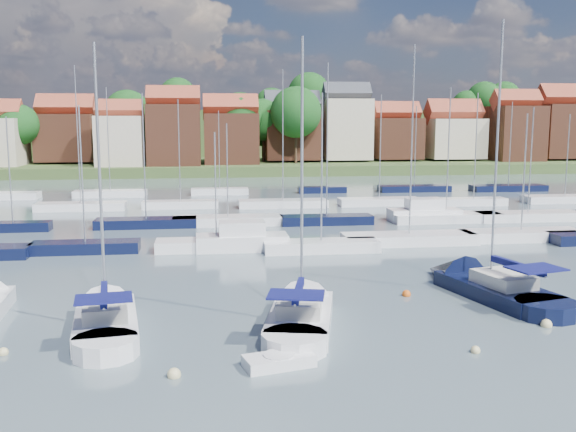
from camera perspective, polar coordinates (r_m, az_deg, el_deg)
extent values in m
plane|color=#495A64|center=(69.73, -0.72, 0.37)|extent=(260.00, 260.00, 0.00)
cube|color=white|center=(32.03, -15.87, -9.42)|extent=(3.74, 7.12, 1.20)
cone|color=white|center=(36.10, -15.83, -7.37)|extent=(3.26, 3.66, 2.83)
cylinder|color=white|center=(28.82, -15.90, -11.47)|extent=(3.19, 3.19, 1.20)
cube|color=beige|center=(31.31, -15.95, -8.03)|extent=(2.35, 3.08, 0.70)
cylinder|color=#B2B2B7|center=(31.12, -16.38, 3.02)|extent=(0.14, 0.14, 12.58)
cylinder|color=#B2B2B7|center=(30.17, -16.02, -6.98)|extent=(0.62, 3.75, 0.10)
cube|color=#0F124E|center=(30.13, -16.04, -6.71)|extent=(0.79, 3.59, 0.35)
cube|color=#0F124E|center=(28.90, -16.07, -7.05)|extent=(2.62, 2.01, 0.08)
cube|color=white|center=(31.56, 1.13, -9.36)|extent=(4.40, 7.46, 1.20)
cone|color=white|center=(35.72, 1.67, -7.21)|extent=(3.60, 3.96, 2.91)
cylinder|color=white|center=(28.27, 0.58, -11.53)|extent=(3.49, 3.49, 1.20)
cube|color=beige|center=(30.81, 1.07, -7.96)|extent=(2.64, 3.29, 0.70)
cylinder|color=#B2B2B7|center=(30.62, 1.24, 3.61)|extent=(0.14, 0.14, 12.93)
cylinder|color=#B2B2B7|center=(29.65, 0.93, -6.91)|extent=(0.97, 3.80, 0.10)
cube|color=#0F124E|center=(29.61, 0.93, -6.63)|extent=(1.12, 3.66, 0.35)
cube|color=#0F124E|center=(28.36, 0.72, -7.01)|extent=(2.80, 2.26, 0.08)
cube|color=black|center=(38.25, 18.01, -6.57)|extent=(4.91, 8.17, 1.20)
cone|color=black|center=(41.92, 13.89, -5.08)|extent=(3.97, 4.36, 3.18)
cylinder|color=black|center=(35.51, 21.93, -7.94)|extent=(3.85, 3.85, 1.20)
cube|color=beige|center=(37.63, 18.59, -5.35)|extent=(2.92, 3.62, 0.70)
cylinder|color=#B2B2B7|center=(37.45, 18.06, 5.27)|extent=(0.14, 0.14, 14.45)
cylinder|color=#B2B2B7|center=(36.66, 19.71, -4.41)|extent=(1.11, 4.14, 0.10)
cube|color=#0F124E|center=(36.63, 19.73, -4.18)|extent=(1.25, 3.98, 0.35)
cube|color=#0F124E|center=(35.60, 21.19, -4.37)|extent=(3.08, 2.50, 0.08)
cube|color=white|center=(26.76, -0.81, -12.83)|extent=(3.07, 1.96, 0.56)
cylinder|color=white|center=(26.70, -0.81, -12.52)|extent=(1.32, 1.32, 0.36)
sphere|color=beige|center=(30.62, -23.96, -11.19)|extent=(0.43, 0.43, 0.43)
sphere|color=beige|center=(26.21, -10.09, -13.91)|extent=(0.54, 0.54, 0.54)
sphere|color=#D85914|center=(29.94, 1.21, -10.87)|extent=(0.43, 0.43, 0.43)
sphere|color=beige|center=(29.43, 16.32, -11.58)|extent=(0.42, 0.42, 0.42)
sphere|color=#D85914|center=(37.46, 10.48, -7.00)|extent=(0.50, 0.50, 0.50)
sphere|color=beige|center=(34.01, 21.97, -9.11)|extent=(0.54, 0.54, 0.54)
cube|color=black|center=(50.81, -17.56, -2.73)|extent=(8.01, 2.24, 1.00)
cylinder|color=#B2B2B7|center=(50.06, -17.85, 3.54)|extent=(0.12, 0.12, 10.16)
cube|color=white|center=(49.68, -6.38, -2.63)|extent=(9.22, 2.58, 1.00)
cylinder|color=#B2B2B7|center=(49.00, -6.47, 2.64)|extent=(0.12, 0.12, 8.18)
cube|color=white|center=(48.90, 2.97, -2.77)|extent=(8.78, 2.46, 1.00)
cylinder|color=#B2B2B7|center=(48.08, 3.02, 4.29)|extent=(0.12, 0.12, 11.06)
cube|color=white|center=(52.72, 10.71, -2.08)|extent=(10.79, 3.02, 1.00)
cylinder|color=#B2B2B7|center=(51.86, 10.96, 6.57)|extent=(0.12, 0.12, 14.87)
cube|color=white|center=(56.82, 19.99, -1.68)|extent=(10.13, 2.84, 1.00)
cylinder|color=#B2B2B7|center=(56.17, 20.27, 3.64)|extent=(0.12, 0.12, 9.59)
cube|color=white|center=(49.53, -4.11, -2.46)|extent=(7.00, 2.60, 1.40)
cube|color=white|center=(49.33, -4.12, -1.20)|extent=(3.50, 2.20, 1.30)
cube|color=black|center=(62.69, -23.25, -0.94)|extent=(6.54, 1.83, 1.00)
cylinder|color=#B2B2B7|center=(62.10, -23.53, 3.78)|extent=(0.12, 0.12, 9.37)
cube|color=black|center=(61.18, -12.49, -0.66)|extent=(9.30, 2.60, 1.00)
cylinder|color=#B2B2B7|center=(60.51, -12.68, 5.18)|extent=(0.12, 0.12, 11.48)
cube|color=white|center=(61.34, -5.36, -0.47)|extent=(10.40, 2.91, 1.00)
cylinder|color=#B2B2B7|center=(60.77, -5.43, 4.08)|extent=(0.12, 0.12, 8.77)
cube|color=black|center=(61.68, 3.44, -0.40)|extent=(8.80, 2.46, 1.00)
cylinder|color=#B2B2B7|center=(60.96, 3.51, 6.73)|extent=(0.12, 0.12, 14.33)
cube|color=white|center=(64.87, 13.86, -0.19)|extent=(10.73, 3.00, 1.00)
cylinder|color=#B2B2B7|center=(64.22, 14.07, 5.61)|extent=(0.12, 0.12, 12.14)
cube|color=white|center=(68.20, 20.53, -0.07)|extent=(10.48, 2.93, 1.00)
cylinder|color=#B2B2B7|center=(67.64, 20.78, 4.66)|extent=(0.12, 0.12, 10.28)
cube|color=white|center=(64.95, 12.00, 0.02)|extent=(7.00, 2.60, 1.40)
cube|color=white|center=(64.80, 12.03, 0.98)|extent=(3.50, 2.20, 1.30)
cube|color=white|center=(74.63, -17.92, 0.76)|extent=(9.71, 2.72, 1.00)
cylinder|color=#B2B2B7|center=(74.03, -18.20, 6.86)|extent=(0.12, 0.12, 14.88)
cube|color=white|center=(73.72, -9.53, 0.97)|extent=(8.49, 2.38, 1.00)
cylinder|color=#B2B2B7|center=(73.18, -9.65, 5.76)|extent=(0.12, 0.12, 11.31)
cube|color=white|center=(73.49, -0.46, 1.07)|extent=(10.16, 2.85, 1.00)
cylinder|color=#B2B2B7|center=(72.88, -0.46, 7.15)|extent=(0.12, 0.12, 14.59)
cube|color=white|center=(75.82, 8.10, 1.21)|extent=(9.53, 2.67, 1.00)
cylinder|color=#B2B2B7|center=(75.28, 8.21, 6.09)|extent=(0.12, 0.12, 11.91)
cube|color=white|center=(78.20, 16.16, 1.18)|extent=(7.62, 2.13, 1.00)
cylinder|color=#B2B2B7|center=(77.67, 16.36, 5.99)|extent=(0.12, 0.12, 12.13)
cube|color=white|center=(84.68, 23.37, 1.36)|extent=(10.17, 2.85, 1.00)
cylinder|color=#B2B2B7|center=(84.24, 23.59, 4.98)|extent=(0.12, 0.12, 9.73)
cube|color=white|center=(86.49, -15.51, 1.89)|extent=(9.24, 2.59, 1.00)
cylinder|color=#B2B2B7|center=(85.99, -15.70, 6.58)|extent=(0.12, 0.12, 13.17)
cube|color=white|center=(86.40, -6.09, 2.15)|extent=(7.57, 2.12, 1.00)
cylinder|color=#B2B2B7|center=(85.95, -6.15, 5.87)|extent=(0.12, 0.12, 10.24)
cube|color=black|center=(88.00, 3.04, 2.30)|extent=(6.58, 1.84, 1.00)
cylinder|color=#B2B2B7|center=(87.62, 3.07, 5.23)|extent=(0.12, 0.12, 8.01)
cube|color=black|center=(91.22, 11.15, 2.37)|extent=(9.92, 2.78, 1.00)
cylinder|color=#B2B2B7|center=(90.78, 11.26, 6.11)|extent=(0.12, 0.12, 10.92)
cube|color=black|center=(95.37, 18.98, 2.33)|extent=(10.55, 2.95, 1.00)
cylinder|color=#B2B2B7|center=(94.95, 19.16, 6.09)|extent=(0.12, 0.12, 11.51)
cube|color=#3D552A|center=(146.08, -4.29, 4.77)|extent=(200.00, 70.00, 3.00)
cube|color=#3D552A|center=(170.80, -4.78, 6.89)|extent=(200.00, 60.00, 14.00)
cube|color=brown|center=(128.93, -19.02, 6.61)|extent=(10.37, 9.97, 8.73)
cube|color=brown|center=(128.90, -19.15, 9.11)|extent=(10.57, 5.13, 5.13)
cube|color=beige|center=(118.51, -14.66, 6.43)|extent=(8.09, 8.80, 8.96)
cube|color=brown|center=(118.46, -14.76, 9.08)|extent=(8.25, 4.00, 4.00)
cube|color=brown|center=(118.62, -10.08, 7.07)|extent=(9.36, 10.17, 10.97)
cube|color=brown|center=(118.64, -10.16, 10.27)|extent=(9.54, 4.63, 4.63)
cube|color=brown|center=(120.34, -5.09, 6.81)|extent=(9.90, 8.56, 9.42)
cube|color=brown|center=(120.31, -5.13, 9.64)|extent=(10.10, 4.90, 4.90)
cube|color=brown|center=(126.39, 0.36, 7.22)|extent=(10.59, 8.93, 9.49)
cube|color=#383A42|center=(126.39, 0.36, 9.96)|extent=(10.80, 5.24, 5.24)
cube|color=beige|center=(127.41, 5.19, 7.68)|extent=(9.01, 8.61, 11.65)
cube|color=#383A42|center=(127.50, 5.23, 10.79)|extent=(9.19, 4.46, 4.46)
cube|color=brown|center=(131.29, 9.55, 6.83)|extent=(9.10, 9.34, 8.00)
cube|color=brown|center=(131.24, 9.61, 9.06)|extent=(9.28, 4.50, 4.50)
cube|color=beige|center=(134.81, 14.43, 6.69)|extent=(10.86, 9.59, 7.88)
cube|color=brown|center=(134.77, 14.51, 8.93)|extent=(11.07, 5.37, 5.37)
cube|color=brown|center=(137.21, 19.48, 6.90)|extent=(9.18, 9.96, 10.97)
cube|color=brown|center=(137.23, 19.62, 9.66)|extent=(9.36, 4.54, 4.54)
cube|color=brown|center=(143.83, 23.34, 6.94)|extent=(11.39, 9.67, 10.76)
cube|color=brown|center=(143.88, 23.51, 9.64)|extent=(11.62, 5.64, 5.64)
cylinder|color=#382619|center=(157.98, 16.94, 7.69)|extent=(0.50, 0.50, 4.47)
sphere|color=#1B5219|center=(158.04, 17.03, 9.89)|extent=(8.18, 8.18, 8.18)
cylinder|color=#382619|center=(125.15, -2.17, 5.77)|extent=(0.50, 0.50, 4.46)
sphere|color=#1B5219|center=(125.00, -2.18, 8.54)|extent=(8.15, 8.15, 8.15)
cylinder|color=#382619|center=(144.12, 1.86, 8.03)|extent=(0.50, 0.50, 5.15)
sphere|color=#1B5219|center=(144.22, 1.88, 10.81)|extent=(9.41, 9.41, 9.41)
cylinder|color=#382619|center=(144.95, -9.71, 7.96)|extent=(0.50, 0.50, 4.56)
sphere|color=#1B5219|center=(145.03, -9.78, 10.40)|extent=(8.34, 8.34, 8.34)
cylinder|color=#382619|center=(134.76, -13.98, 5.87)|extent=(0.50, 0.50, 5.15)
sphere|color=#1B5219|center=(134.64, -14.09, 8.85)|extent=(9.42, 9.42, 9.42)
cylinder|color=#382619|center=(139.29, -20.29, 6.74)|extent=(0.50, 0.50, 3.42)
sphere|color=#1B5219|center=(139.26, -20.39, 8.65)|extent=(6.26, 6.26, 6.26)
cylinder|color=#382619|center=(135.17, 1.86, 5.84)|extent=(0.50, 0.50, 3.77)
sphere|color=#1B5219|center=(135.02, 1.87, 8.00)|extent=(6.89, 6.89, 6.89)
cylinder|color=#382619|center=(120.83, 0.70, 5.86)|extent=(0.50, 0.50, 5.21)
sphere|color=#1B5219|center=(120.70, 0.71, 9.21)|extent=(9.53, 9.53, 9.53)
cylinder|color=#382619|center=(147.96, 20.89, 5.36)|extent=(0.50, 0.50, 2.97)
sphere|color=#1B5219|center=(147.82, 20.97, 6.92)|extent=(5.44, 5.44, 5.44)
cylinder|color=#382619|center=(122.63, -4.23, 5.79)|extent=(0.50, 0.50, 4.84)
sphere|color=#1B5219|center=(122.48, -4.26, 8.86)|extent=(8.85, 8.85, 8.85)
cylinder|color=#382619|center=(156.54, 15.52, 7.62)|extent=(0.50, 0.50, 3.72)
sphere|color=#1B5219|center=(156.56, 15.60, 9.47)|extent=(6.80, 6.80, 6.80)
cylinder|color=#382619|center=(137.65, 19.47, 5.46)|extent=(0.50, 0.50, 4.05)
sphere|color=#1B5219|center=(137.51, 19.59, 7.74)|extent=(7.40, 7.40, 7.40)
cylinder|color=#382619|center=(125.86, -22.68, 5.03)|extent=(0.50, 0.50, 4.00)
sphere|color=#1B5219|center=(125.70, -22.83, 7.50)|extent=(7.32, 7.32, 7.32)
cylinder|color=#382619|center=(142.62, -1.47, 7.76)|extent=(0.50, 0.50, 3.93)
sphere|color=#1B5219|center=(142.64, -1.48, 9.90)|extent=(7.19, 7.19, 7.19)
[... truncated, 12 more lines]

